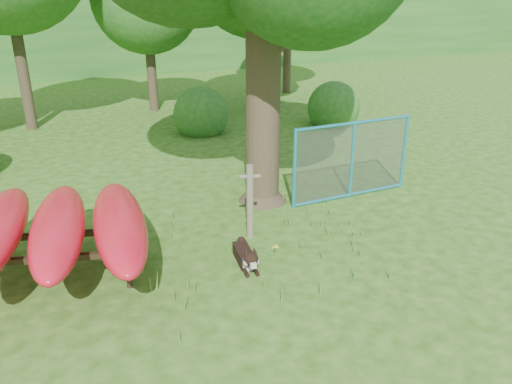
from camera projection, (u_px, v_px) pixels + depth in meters
name	position (u px, v px, depth m)	size (l,w,h in m)	color
ground	(277.00, 275.00, 8.16)	(80.00, 80.00, 0.00)	#255010
wooden_post	(250.00, 200.00, 9.19)	(0.39, 0.20, 1.43)	#5F5947
kayak_rack	(27.00, 230.00, 7.66)	(4.06, 4.37, 1.20)	black
husky_dog	(246.00, 257.00, 8.38)	(0.40, 1.06, 0.48)	black
fence_section	(352.00, 160.00, 10.97)	(2.99, 0.11, 2.91)	#2898BB
wildflower_clump	(276.00, 248.00, 8.65)	(0.11, 0.10, 0.23)	#45832B
shrub_right	(332.00, 124.00, 17.48)	(1.80, 1.80, 1.80)	#235D1E
shrub_mid	(202.00, 132.00, 16.49)	(1.80, 1.80, 1.80)	#235D1E
wooded_hillside	(61.00, 16.00, 30.41)	(80.00, 12.00, 6.00)	#235D1E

